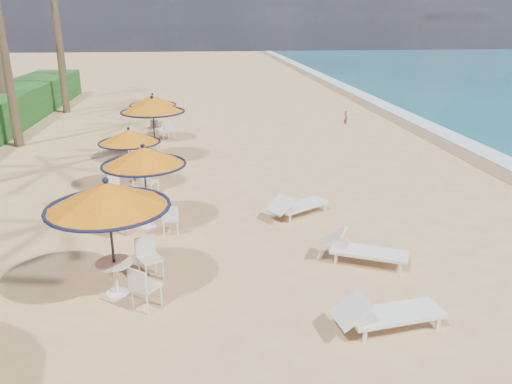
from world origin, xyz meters
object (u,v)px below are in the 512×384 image
(lounger_near, at_px, (385,313))
(lounger_far, at_px, (297,205))
(station_0, at_px, (112,207))
(lounger_mid, at_px, (360,249))
(station_1, at_px, (142,167))
(station_4, at_px, (154,106))
(station_3, at_px, (151,113))
(station_2, at_px, (130,144))

(lounger_near, height_order, lounger_far, lounger_near)
(station_0, xyz_separation_m, lounger_near, (5.09, -1.88, -1.63))
(lounger_mid, bearing_deg, station_0, -146.39)
(station_0, xyz_separation_m, lounger_far, (4.55, 3.90, -1.65))
(station_1, distance_m, station_4, 10.47)
(station_1, xyz_separation_m, lounger_near, (4.87, -5.45, -1.39))
(lounger_near, bearing_deg, station_4, 100.20)
(station_4, bearing_deg, station_1, -87.30)
(station_1, height_order, lounger_near, station_1)
(lounger_near, xyz_separation_m, lounger_mid, (0.38, 2.70, -0.01))
(station_0, relative_size, station_3, 0.98)
(station_3, distance_m, lounger_near, 13.52)
(lounger_mid, bearing_deg, station_4, 138.55)
(station_1, relative_size, lounger_far, 1.18)
(station_1, bearing_deg, station_4, 92.70)
(station_2, bearing_deg, lounger_mid, -45.67)
(station_1, bearing_deg, station_3, 92.69)
(station_2, relative_size, station_3, 0.81)
(station_4, distance_m, lounger_far, 11.28)
(station_0, bearing_deg, station_4, 91.09)
(station_1, height_order, lounger_mid, station_1)
(station_0, bearing_deg, lounger_far, 40.64)
(station_3, height_order, station_4, station_3)
(station_2, height_order, station_4, station_4)
(station_0, bearing_deg, lounger_near, -20.24)
(station_1, xyz_separation_m, station_3, (-0.33, 6.94, 0.20))
(station_0, height_order, station_2, station_0)
(station_3, xyz_separation_m, station_4, (-0.17, 3.52, -0.28))
(station_3, height_order, lounger_mid, station_3)
(station_1, relative_size, station_3, 0.90)
(station_2, xyz_separation_m, station_3, (0.44, 3.52, 0.38))
(station_2, distance_m, station_3, 3.57)
(station_0, distance_m, station_4, 14.03)
(lounger_far, bearing_deg, station_0, -171.26)
(station_3, bearing_deg, station_2, -97.11)
(station_4, height_order, lounger_mid, station_4)
(station_2, distance_m, station_4, 7.05)
(station_2, xyz_separation_m, station_4, (0.27, 7.04, 0.10))
(station_4, height_order, lounger_far, station_4)
(station_0, distance_m, lounger_near, 5.67)
(station_0, relative_size, station_4, 1.14)
(station_2, bearing_deg, station_0, -85.58)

